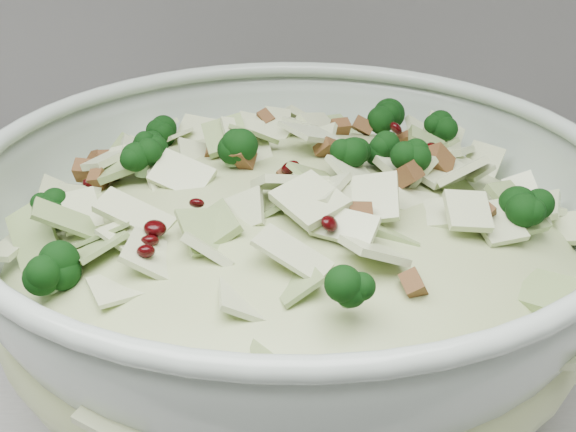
% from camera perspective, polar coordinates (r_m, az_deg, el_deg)
% --- Properties ---
extents(mixing_bowl, '(0.44, 0.44, 0.15)m').
position_cam_1_polar(mixing_bowl, '(0.49, 0.34, -3.70)').
color(mixing_bowl, '#AEBFB0').
rests_on(mixing_bowl, counter).
extents(salad, '(0.38, 0.38, 0.15)m').
position_cam_1_polar(salad, '(0.48, 0.35, -1.16)').
color(salad, '#B4C587').
rests_on(salad, mixing_bowl).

